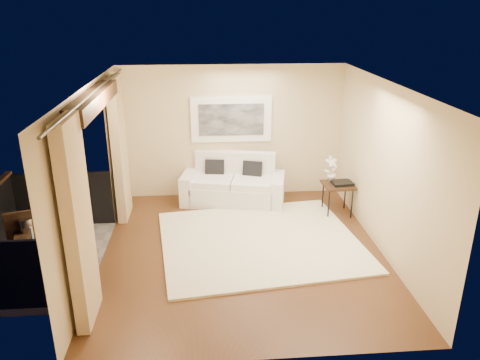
{
  "coord_description": "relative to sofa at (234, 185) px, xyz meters",
  "views": [
    {
      "loc": [
        -0.59,
        -6.72,
        3.8
      ],
      "look_at": [
        -0.0,
        0.52,
        1.05
      ],
      "focal_mm": 35.0,
      "sensor_mm": 36.0,
      "label": 1
    }
  ],
  "objects": [
    {
      "name": "side_table",
      "position": [
        1.93,
        -0.76,
        0.2
      ],
      "size": [
        0.58,
        0.58,
        0.6
      ],
      "rotation": [
        0.0,
        0.0,
        0.05
      ],
      "color": "#301D10",
      "rests_on": "floor"
    },
    {
      "name": "balcony_chair_near",
      "position": [
        -3.26,
        -2.51,
        0.22
      ],
      "size": [
        0.53,
        0.54,
        0.98
      ],
      "rotation": [
        0.0,
        0.0,
        0.3
      ],
      "color": "#301D10",
      "rests_on": "balcony"
    },
    {
      "name": "ice_bucket",
      "position": [
        -3.19,
        -2.46,
        0.44
      ],
      "size": [
        0.18,
        0.18,
        0.2
      ],
      "primitive_type": "cylinder",
      "color": "silver",
      "rests_on": "bistro_table"
    },
    {
      "name": "vase",
      "position": [
        -3.03,
        -2.71,
        0.43
      ],
      "size": [
        0.04,
        0.04,
        0.18
      ],
      "primitive_type": "cylinder",
      "color": "white",
      "rests_on": "bistro_table"
    },
    {
      "name": "candle",
      "position": [
        -2.97,
        -2.37,
        0.38
      ],
      "size": [
        0.06,
        0.06,
        0.07
      ],
      "primitive_type": "cylinder",
      "color": "red",
      "rests_on": "bistro_table"
    },
    {
      "name": "bistro_table",
      "position": [
        -3.05,
        -2.52,
        0.26
      ],
      "size": [
        0.74,
        0.74,
        0.69
      ],
      "rotation": [
        0.0,
        0.0,
        0.32
      ],
      "color": "#301D10",
      "rests_on": "balcony"
    },
    {
      "name": "curtains",
      "position": [
        -2.11,
        -2.09,
        0.99
      ],
      "size": [
        0.16,
        4.8,
        2.64
      ],
      "color": "tan",
      "rests_on": "ground"
    },
    {
      "name": "room_shell",
      "position": [
        -2.13,
        -2.09,
        2.17
      ],
      "size": [
        5.0,
        6.4,
        5.0
      ],
      "color": "white",
      "rests_on": "ground"
    },
    {
      "name": "orchid",
      "position": [
        1.82,
        -0.63,
        0.52
      ],
      "size": [
        0.32,
        0.27,
        0.51
      ],
      "primitive_type": "imported",
      "rotation": [
        0.0,
        0.0,
        0.38
      ],
      "color": "white",
      "rests_on": "side_table"
    },
    {
      "name": "balcony_chair_far",
      "position": [
        -3.06,
        -1.17,
        0.15
      ],
      "size": [
        0.48,
        0.48,
        0.87
      ],
      "rotation": [
        0.0,
        0.0,
        2.82
      ],
      "color": "#301D10",
      "rests_on": "balcony"
    },
    {
      "name": "balcony",
      "position": [
        -3.3,
        -2.09,
        -0.17
      ],
      "size": [
        1.81,
        2.6,
        1.17
      ],
      "color": "#605B56",
      "rests_on": "ground"
    },
    {
      "name": "floor",
      "position": [
        0.0,
        -2.09,
        -0.35
      ],
      "size": [
        5.0,
        5.0,
        0.0
      ],
      "primitive_type": "plane",
      "color": "#533118",
      "rests_on": "ground"
    },
    {
      "name": "glass_b",
      "position": [
        -2.91,
        -2.52,
        0.4
      ],
      "size": [
        0.06,
        0.06,
        0.12
      ],
      "primitive_type": "cylinder",
      "color": "silver",
      "rests_on": "bistro_table"
    },
    {
      "name": "glass_a",
      "position": [
        -2.9,
        -2.63,
        0.4
      ],
      "size": [
        0.06,
        0.06,
        0.12
      ],
      "primitive_type": "cylinder",
      "color": "white",
      "rests_on": "bistro_table"
    },
    {
      "name": "sofa",
      "position": [
        0.0,
        0.0,
        0.0
      ],
      "size": [
        2.17,
        1.27,
        0.98
      ],
      "rotation": [
        0.0,
        0.0,
        -0.21
      ],
      "color": "white",
      "rests_on": "floor"
    },
    {
      "name": "rug",
      "position": [
        0.32,
        -1.8,
        -0.32
      ],
      "size": [
        3.59,
        3.23,
        0.04
      ],
      "primitive_type": "cube",
      "rotation": [
        0.0,
        0.0,
        0.12
      ],
      "color": "#F2E9C3",
      "rests_on": "floor"
    },
    {
      "name": "tray",
      "position": [
        2.01,
        -0.78,
        0.28
      ],
      "size": [
        0.41,
        0.32,
        0.05
      ],
      "primitive_type": "cube",
      "rotation": [
        0.0,
        0.0,
        0.1
      ],
      "color": "black",
      "rests_on": "side_table"
    },
    {
      "name": "artwork",
      "position": [
        -0.01,
        0.37,
        1.27
      ],
      "size": [
        1.62,
        0.07,
        0.92
      ],
      "color": "white",
      "rests_on": "room_shell"
    }
  ]
}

